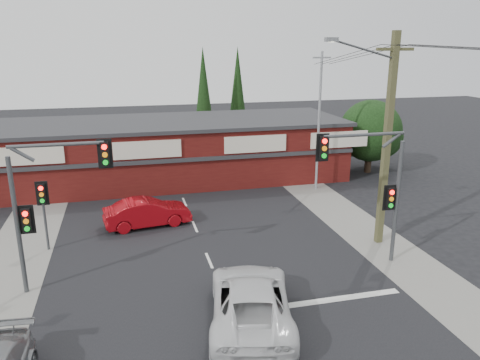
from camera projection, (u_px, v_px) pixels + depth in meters
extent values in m
plane|color=black|center=(223.00, 293.00, 18.36)|extent=(120.00, 120.00, 0.00)
cube|color=black|center=(202.00, 243.00, 23.02)|extent=(14.00, 70.00, 0.01)
cube|color=gray|center=(15.00, 261.00, 21.03)|extent=(3.00, 70.00, 0.02)
cube|color=gray|center=(359.00, 227.00, 25.00)|extent=(3.00, 70.00, 0.02)
cube|color=silver|center=(321.00, 301.00, 17.78)|extent=(6.50, 0.35, 0.01)
imported|color=silver|center=(251.00, 300.00, 16.29)|extent=(3.97, 6.39, 1.65)
imported|color=maroon|center=(147.00, 213.00, 25.00)|extent=(4.72, 2.22, 1.50)
cube|color=silver|center=(230.00, 309.00, 17.22)|extent=(0.12, 1.60, 0.01)
cube|color=silver|center=(209.00, 260.00, 21.13)|extent=(0.12, 1.60, 0.01)
cube|color=silver|center=(195.00, 227.00, 25.03)|extent=(0.12, 1.60, 0.01)
cube|color=silver|center=(184.00, 202.00, 28.94)|extent=(0.12, 1.60, 0.01)
cube|color=silver|center=(177.00, 183.00, 32.84)|extent=(0.12, 1.60, 0.01)
cube|color=silver|center=(170.00, 168.00, 36.75)|extent=(0.12, 1.60, 0.01)
cube|color=silver|center=(165.00, 156.00, 40.65)|extent=(0.12, 1.60, 0.01)
cube|color=#460F0E|center=(159.00, 152.00, 33.40)|extent=(26.00, 8.00, 4.00)
cube|color=#2D2D30|center=(158.00, 123.00, 32.81)|extent=(26.40, 8.40, 0.25)
cube|color=beige|center=(26.00, 156.00, 27.45)|extent=(4.20, 0.12, 1.10)
cube|color=beige|center=(147.00, 150.00, 29.08)|extent=(4.20, 0.12, 1.10)
cube|color=beige|center=(256.00, 144.00, 30.72)|extent=(4.20, 0.12, 1.10)
cube|color=beige|center=(339.00, 140.00, 32.13)|extent=(4.20, 0.12, 1.10)
cube|color=#2D2D30|center=(164.00, 161.00, 29.50)|extent=(26.00, 0.15, 0.25)
cylinder|color=#2D2116|center=(368.00, 161.00, 35.47)|extent=(0.50, 0.50, 1.80)
sphere|color=black|center=(370.00, 131.00, 34.82)|extent=(4.60, 4.60, 4.60)
sphere|color=black|center=(381.00, 137.00, 36.30)|extent=(3.40, 3.40, 3.40)
sphere|color=black|center=(345.00, 140.00, 36.08)|extent=(2.80, 2.80, 2.80)
cylinder|color=#2D2116|center=(205.00, 143.00, 41.25)|extent=(0.24, 0.24, 2.00)
cone|color=black|center=(204.00, 92.00, 39.99)|extent=(1.80, 1.80, 7.50)
cylinder|color=#2D2116|center=(238.00, 137.00, 43.93)|extent=(0.24, 0.24, 2.00)
cone|color=black|center=(238.00, 89.00, 42.67)|extent=(1.80, 1.80, 7.50)
cylinder|color=#47494C|center=(18.00, 227.00, 17.70)|extent=(0.18, 0.18, 5.50)
cylinder|color=#47494C|center=(56.00, 145.00, 17.23)|extent=(3.40, 0.14, 0.14)
cylinder|color=#47494C|center=(22.00, 154.00, 17.04)|extent=(0.82, 0.14, 0.63)
cube|color=black|center=(105.00, 154.00, 17.75)|extent=(0.32, 0.22, 0.95)
cube|color=black|center=(105.00, 154.00, 17.82)|extent=(0.55, 0.04, 1.15)
cylinder|color=#FF0C07|center=(104.00, 147.00, 17.55)|extent=(0.20, 0.06, 0.20)
cylinder|color=orange|center=(105.00, 155.00, 17.63)|extent=(0.20, 0.06, 0.20)
cylinder|color=#0CE526|center=(106.00, 162.00, 17.72)|extent=(0.20, 0.06, 0.20)
cube|color=black|center=(27.00, 220.00, 17.71)|extent=(0.32, 0.22, 0.95)
cube|color=black|center=(27.00, 219.00, 17.78)|extent=(0.55, 0.04, 1.15)
cylinder|color=#FF0C07|center=(25.00, 214.00, 17.51)|extent=(0.20, 0.06, 0.20)
cylinder|color=orange|center=(26.00, 221.00, 17.59)|extent=(0.20, 0.06, 0.20)
cylinder|color=#0CE526|center=(27.00, 229.00, 17.68)|extent=(0.20, 0.06, 0.20)
cylinder|color=#47494C|center=(397.00, 203.00, 20.40)|extent=(0.18, 0.18, 5.50)
cylinder|color=#47494C|center=(364.00, 135.00, 19.11)|extent=(3.60, 0.14, 0.14)
cylinder|color=#47494C|center=(391.00, 140.00, 19.48)|extent=(0.82, 0.14, 0.63)
cube|color=black|center=(323.00, 148.00, 18.81)|extent=(0.32, 0.22, 0.95)
cube|color=black|center=(322.00, 147.00, 18.88)|extent=(0.55, 0.04, 1.15)
cylinder|color=#FF0C07|center=(325.00, 141.00, 18.61)|extent=(0.20, 0.06, 0.20)
cylinder|color=orange|center=(324.00, 149.00, 18.69)|extent=(0.20, 0.06, 0.20)
cylinder|color=#0CE526|center=(324.00, 156.00, 18.77)|extent=(0.20, 0.06, 0.20)
cube|color=black|center=(390.00, 198.00, 20.24)|extent=(0.32, 0.22, 0.95)
cube|color=black|center=(389.00, 198.00, 20.31)|extent=(0.55, 0.04, 1.15)
cylinder|color=#FF0C07|center=(392.00, 192.00, 20.04)|extent=(0.20, 0.06, 0.20)
cylinder|color=orange|center=(392.00, 199.00, 20.12)|extent=(0.20, 0.06, 0.20)
cylinder|color=#0CE526|center=(391.00, 206.00, 20.21)|extent=(0.20, 0.06, 0.20)
cylinder|color=#47494C|center=(45.00, 220.00, 21.85)|extent=(0.12, 0.12, 3.00)
cube|color=black|center=(42.00, 194.00, 21.48)|extent=(0.32, 0.22, 0.95)
cube|color=black|center=(42.00, 193.00, 21.55)|extent=(0.55, 0.04, 1.15)
cylinder|color=#FF0C07|center=(41.00, 188.00, 21.28)|extent=(0.20, 0.06, 0.20)
cylinder|color=orange|center=(41.00, 195.00, 21.36)|extent=(0.20, 0.06, 0.20)
cylinder|color=#0CE526|center=(42.00, 201.00, 21.44)|extent=(0.20, 0.06, 0.20)
cube|color=brown|center=(387.00, 143.00, 21.74)|extent=(0.30, 0.30, 10.00)
cube|color=brown|center=(395.00, 49.00, 20.57)|extent=(1.80, 0.14, 0.14)
cylinder|color=#47494C|center=(364.00, 49.00, 20.05)|extent=(3.23, 0.39, 0.89)
cube|color=slate|center=(331.00, 39.00, 19.43)|extent=(0.55, 0.25, 0.18)
cylinder|color=silver|center=(331.00, 42.00, 19.46)|extent=(0.28, 0.28, 0.05)
cylinder|color=gray|center=(319.00, 123.00, 30.38)|extent=(0.16, 0.16, 9.00)
cube|color=gray|center=(322.00, 58.00, 29.23)|extent=(1.20, 0.10, 0.10)
cylinder|color=black|center=(342.00, 56.00, 24.79)|extent=(0.73, 9.01, 1.22)
cylinder|color=black|center=(352.00, 56.00, 24.93)|extent=(0.52, 9.00, 1.22)
cylinder|color=black|center=(362.00, 56.00, 25.07)|extent=(0.31, 9.00, 1.22)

